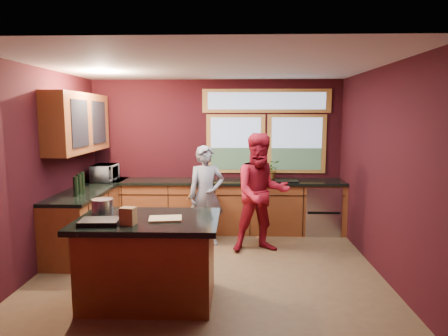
{
  "coord_description": "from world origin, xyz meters",
  "views": [
    {
      "loc": [
        0.36,
        -5.24,
        2.07
      ],
      "look_at": [
        0.19,
        0.4,
        1.32
      ],
      "focal_mm": 32.0,
      "sensor_mm": 36.0,
      "label": 1
    }
  ],
  "objects_px": {
    "person_grey": "(206,196)",
    "cutting_board": "(165,219)",
    "person_red": "(261,193)",
    "island": "(149,259)",
    "stock_pot": "(103,207)"
  },
  "relations": [
    {
      "from": "person_grey",
      "to": "cutting_board",
      "type": "distance_m",
      "value": 2.05
    },
    {
      "from": "person_red",
      "to": "cutting_board",
      "type": "height_order",
      "value": "person_red"
    },
    {
      "from": "person_grey",
      "to": "stock_pot",
      "type": "distance_m",
      "value": 2.12
    },
    {
      "from": "person_red",
      "to": "cutting_board",
      "type": "bearing_deg",
      "value": -134.26
    },
    {
      "from": "person_grey",
      "to": "cutting_board",
      "type": "height_order",
      "value": "person_grey"
    },
    {
      "from": "island",
      "to": "person_red",
      "type": "distance_m",
      "value": 2.2
    },
    {
      "from": "person_grey",
      "to": "person_red",
      "type": "bearing_deg",
      "value": -35.47
    },
    {
      "from": "cutting_board",
      "to": "stock_pot",
      "type": "distance_m",
      "value": 0.78
    },
    {
      "from": "island",
      "to": "stock_pot",
      "type": "relative_size",
      "value": 6.46
    },
    {
      "from": "island",
      "to": "cutting_board",
      "type": "distance_m",
      "value": 0.52
    },
    {
      "from": "person_grey",
      "to": "person_red",
      "type": "relative_size",
      "value": 0.88
    },
    {
      "from": "person_red",
      "to": "stock_pot",
      "type": "distance_m",
      "value": 2.45
    },
    {
      "from": "person_grey",
      "to": "person_red",
      "type": "xyz_separation_m",
      "value": [
        0.86,
        -0.29,
        0.1
      ]
    },
    {
      "from": "stock_pot",
      "to": "person_red",
      "type": "bearing_deg",
      "value": 38.91
    },
    {
      "from": "cutting_board",
      "to": "island",
      "type": "bearing_deg",
      "value": 165.96
    }
  ]
}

